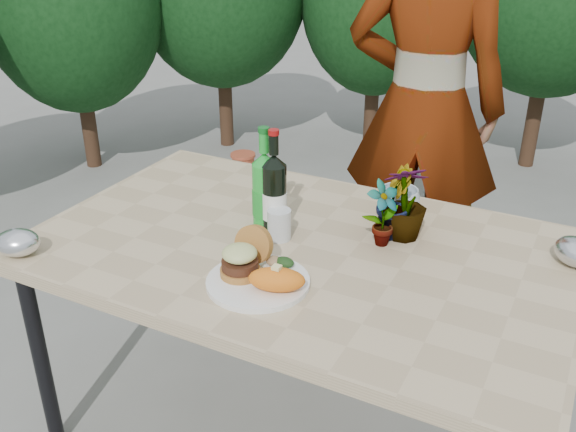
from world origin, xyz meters
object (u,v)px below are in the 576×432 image
at_px(dinner_plate, 258,282).
at_px(wine_bottle, 274,194).
at_px(patio_table, 300,261).
at_px(person, 424,107).

xyz_separation_m(dinner_plate, wine_bottle, (-0.11, 0.30, 0.11)).
bearing_deg(patio_table, dinner_plate, -90.37).
bearing_deg(wine_bottle, person, 73.63).
distance_m(wine_bottle, person, 0.99).
bearing_deg(person, wine_bottle, 72.00).
height_order(patio_table, wine_bottle, wine_bottle).
xyz_separation_m(wine_bottle, person, (0.18, 0.97, 0.04)).
xyz_separation_m(dinner_plate, person, (0.06, 1.28, 0.15)).
bearing_deg(patio_table, person, 86.47).
bearing_deg(patio_table, wine_bottle, 156.38).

